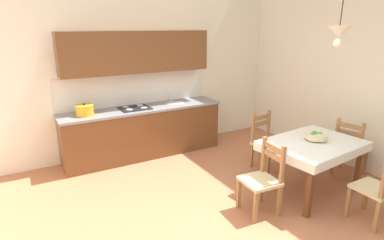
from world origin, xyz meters
name	(u,v)px	position (x,y,z in m)	size (l,w,h in m)	color
ground_plane	(233,226)	(0.00, 0.00, -0.05)	(6.01, 6.22, 0.10)	#B7704C
wall_back	(141,35)	(0.00, 2.87, 2.11)	(6.01, 0.12, 4.23)	silver
kitchen_cabinetry	(142,109)	(-0.17, 2.54, 0.86)	(2.85, 0.63, 2.20)	brown
dining_table	(312,150)	(1.40, 0.10, 0.63)	(1.41, 1.09, 0.75)	brown
dining_chair_kitchen_side	(266,143)	(1.39, 1.00, 0.44)	(0.46, 0.46, 0.93)	#D1BC89
dining_chair_window_side	(350,149)	(2.35, 0.15, 0.44)	(0.51, 0.51, 0.93)	#D1BC89
dining_chair_tv_side	(262,180)	(0.46, 0.04, 0.44)	(0.45, 0.45, 0.93)	#D1BC89
dining_chair_camera_side	(378,189)	(1.48, -0.81, 0.44)	(0.42, 0.42, 0.93)	#D1BC89
fruit_bowl	(316,136)	(1.48, 0.13, 0.81)	(0.30, 0.30, 0.12)	beige
pendant_lamp	(339,32)	(1.53, 0.01, 2.21)	(0.32, 0.32, 0.81)	black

